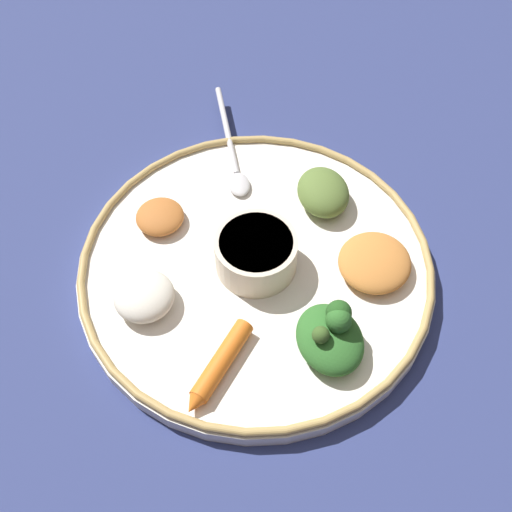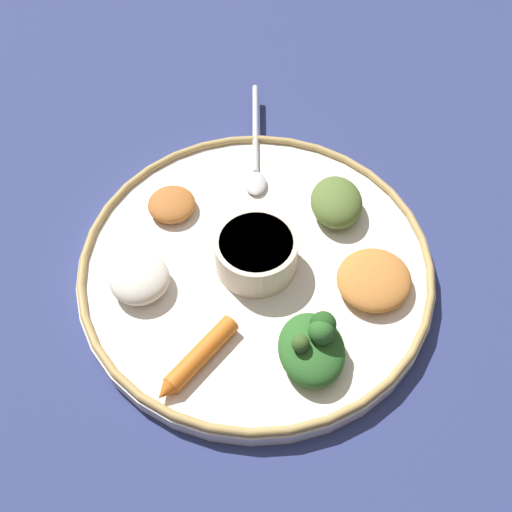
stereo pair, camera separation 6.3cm
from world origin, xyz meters
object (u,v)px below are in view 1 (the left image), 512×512
(spoon, at_px, (233,156))
(carrot_near_spoon, at_px, (219,366))
(center_bowl, at_px, (256,252))
(greens_pile, at_px, (331,336))

(spoon, xyz_separation_m, carrot_near_spoon, (0.24, -0.09, 0.00))
(center_bowl, relative_size, greens_pile, 1.09)
(greens_pile, bearing_deg, spoon, -177.83)
(spoon, xyz_separation_m, greens_pile, (0.25, 0.01, 0.02))
(center_bowl, bearing_deg, carrot_near_spoon, -35.73)
(center_bowl, bearing_deg, spoon, 170.70)
(spoon, relative_size, carrot_near_spoon, 2.09)
(greens_pile, height_order, carrot_near_spoon, greens_pile)
(center_bowl, xyz_separation_m, greens_pile, (0.11, 0.03, -0.00))
(center_bowl, distance_m, spoon, 0.15)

